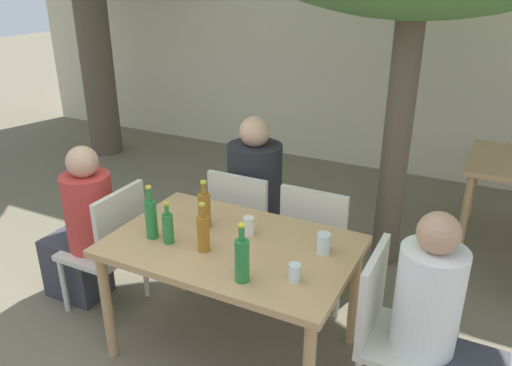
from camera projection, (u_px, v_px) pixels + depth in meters
name	position (u px, v px, depth m)	size (l,w,h in m)	color
ground_plane	(234.00, 347.00, 3.06)	(30.00, 30.00, 0.00)	#706651
cafe_building_wall	(388.00, 45.00, 5.34)	(10.00, 0.08, 2.80)	beige
dining_table_front	(232.00, 256.00, 2.81)	(1.36, 0.88, 0.73)	tan
patio_chair_0	(110.00, 243.00, 3.25)	(0.44, 0.44, 0.89)	beige
patio_chair_1	(392.00, 326.00, 2.49)	(0.44, 0.44, 0.89)	beige
patio_chair_2	(245.00, 221.00, 3.53)	(0.44, 0.44, 0.89)	beige
patio_chair_3	(318.00, 238.00, 3.31)	(0.44, 0.44, 0.89)	beige
person_seated_0	(83.00, 234.00, 3.34)	(0.56, 0.32, 1.14)	#383842
person_seated_1	(442.00, 338.00, 2.39)	(0.56, 0.31, 1.16)	#383842
person_seated_2	(259.00, 202.00, 3.69)	(0.39, 0.59, 1.22)	#383842
green_bottle_0	(242.00, 259.00, 2.39)	(0.07, 0.07, 0.31)	#287A38
green_bottle_1	(168.00, 227.00, 2.75)	(0.06, 0.06, 0.25)	#287A38
green_bottle_2	(151.00, 218.00, 2.79)	(0.07, 0.07, 0.32)	#287A38
amber_bottle_3	(205.00, 209.00, 2.92)	(0.07, 0.07, 0.29)	#9E661E
amber_bottle_4	(203.00, 232.00, 2.66)	(0.07, 0.07, 0.28)	#9E661E
drinking_glass_0	(324.00, 243.00, 2.66)	(0.08, 0.08, 0.11)	silver
drinking_glass_1	(295.00, 272.00, 2.42)	(0.06, 0.06, 0.09)	silver
drinking_glass_2	(249.00, 226.00, 2.85)	(0.07, 0.07, 0.11)	silver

